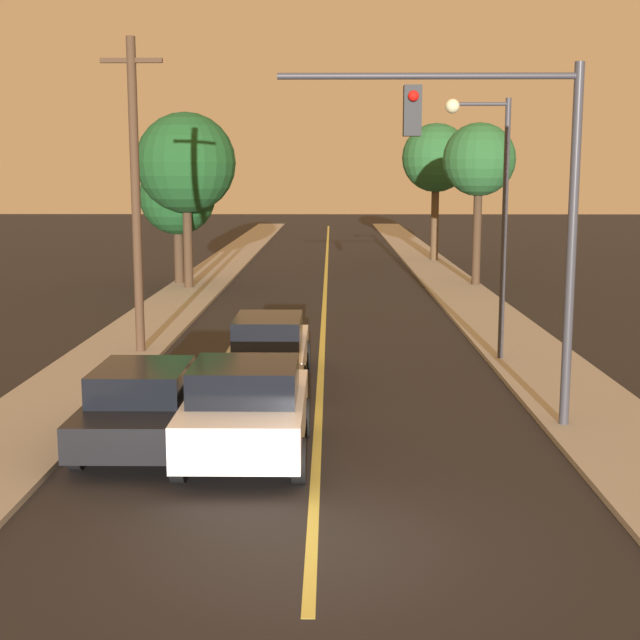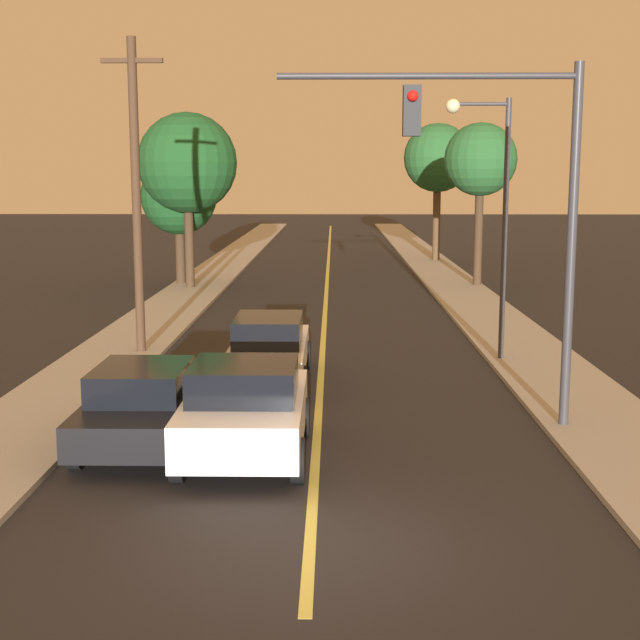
% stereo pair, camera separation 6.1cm
% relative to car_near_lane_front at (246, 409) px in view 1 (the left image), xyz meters
% --- Properties ---
extents(ground_plane, '(200.00, 200.00, 0.00)m').
position_rel_car_near_lane_front_xyz_m(ground_plane, '(1.20, -3.62, -0.86)').
color(ground_plane, black).
extents(road_surface, '(8.58, 80.00, 0.01)m').
position_rel_car_near_lane_front_xyz_m(road_surface, '(1.20, 32.38, -0.86)').
color(road_surface, black).
rests_on(road_surface, ground).
extents(sidewalk_left, '(2.50, 80.00, 0.12)m').
position_rel_car_near_lane_front_xyz_m(sidewalk_left, '(-4.34, 32.38, -0.80)').
color(sidewalk_left, '#9E998E').
rests_on(sidewalk_left, ground).
extents(sidewalk_right, '(2.50, 80.00, 0.12)m').
position_rel_car_near_lane_front_xyz_m(sidewalk_right, '(6.74, 32.38, -0.80)').
color(sidewalk_right, '#9E998E').
rests_on(sidewalk_right, ground).
extents(car_near_lane_front, '(2.12, 4.07, 1.69)m').
position_rel_car_near_lane_front_xyz_m(car_near_lane_front, '(0.00, 0.00, 0.00)').
color(car_near_lane_front, white).
rests_on(car_near_lane_front, ground).
extents(car_near_lane_second, '(1.85, 4.80, 1.59)m').
position_rel_car_near_lane_front_xyz_m(car_near_lane_second, '(-0.00, 5.63, -0.05)').
color(car_near_lane_second, white).
rests_on(car_near_lane_second, ground).
extents(car_outer_lane_front, '(1.92, 4.47, 1.48)m').
position_rel_car_near_lane_front_xyz_m(car_outer_lane_front, '(-1.89, 0.73, -0.10)').
color(car_outer_lane_front, black).
rests_on(car_outer_lane_front, ground).
extents(traffic_signal_mast, '(5.51, 0.42, 6.69)m').
position_rel_car_near_lane_front_xyz_m(traffic_signal_mast, '(4.65, 1.80, 3.81)').
color(traffic_signal_mast, '#333338').
rests_on(traffic_signal_mast, ground).
extents(streetlamp_right, '(1.64, 0.36, 6.57)m').
position_rel_car_near_lane_front_xyz_m(streetlamp_right, '(5.45, 8.00, 3.50)').
color(streetlamp_right, '#333338').
rests_on(streetlamp_right, ground).
extents(utility_pole_left, '(1.60, 0.24, 8.18)m').
position_rel_car_near_lane_front_xyz_m(utility_pole_left, '(-3.69, 8.82, 3.51)').
color(utility_pole_left, '#422D1E').
rests_on(utility_pole_left, ground).
extents(tree_left_near, '(4.14, 4.14, 7.25)m').
position_rel_car_near_lane_front_xyz_m(tree_left_near, '(-4.57, 22.62, 4.42)').
color(tree_left_near, '#3D2B1C').
rests_on(tree_left_near, ground).
extents(tree_left_far, '(3.29, 3.29, 5.41)m').
position_rel_car_near_lane_front_xyz_m(tree_left_far, '(-5.22, 24.14, 2.99)').
color(tree_left_far, '#3D2B1C').
rests_on(tree_left_far, ground).
extents(tree_right_near, '(3.09, 3.09, 6.88)m').
position_rel_car_near_lane_front_xyz_m(tree_right_near, '(7.72, 23.71, 4.54)').
color(tree_right_near, '#3D2B1C').
rests_on(tree_right_near, ground).
extents(tree_right_far, '(3.75, 3.75, 7.50)m').
position_rel_car_near_lane_front_xyz_m(tree_right_far, '(7.22, 35.11, 4.83)').
color(tree_right_far, '#4C3823').
rests_on(tree_right_far, ground).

